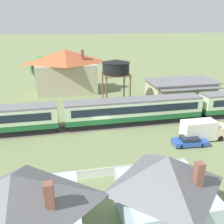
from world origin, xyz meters
name	(u,v)px	position (x,y,z in m)	size (l,w,h in m)	color
ground_plane	(102,130)	(0.00, 0.00, 0.00)	(600.00, 600.00, 0.00)	#707F51
passenger_train	(136,110)	(5.64, 1.35, 2.22)	(65.69, 3.05, 4.00)	#1E6033
railway_track	(135,123)	(5.59, 1.35, 0.01)	(127.27, 3.60, 0.04)	#665B51
station_building	(180,90)	(18.19, 11.58, 1.96)	(13.60, 9.02, 3.86)	#BCB293
station_house_terracotta_roof	(66,71)	(-4.23, 21.47, 4.87)	(13.73, 8.21, 9.41)	#BCB293
water_tower	(116,68)	(4.27, 9.69, 7.28)	(5.03, 5.03, 8.74)	brown
cottage_grey_roof	(17,211)	(-8.66, -17.94, 3.11)	(8.93, 7.23, 5.99)	silver
cottage_grey_roof_2	(165,188)	(1.97, -17.74, 3.05)	(7.00, 6.66, 5.87)	silver
picket_fence_front	(20,182)	(-9.80, -11.19, 0.53)	(34.02, 0.06, 1.05)	white
parked_car_blue	(190,141)	(10.33, -6.89, 0.57)	(4.58, 2.23, 1.19)	#284CA8
delivery_truck_cream	(203,130)	(12.68, -5.85, 1.39)	(6.36, 2.00, 2.79)	beige
yard_tree_0	(42,68)	(-9.64, 24.02, 5.25)	(5.06, 5.06, 7.80)	brown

